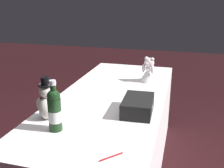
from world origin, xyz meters
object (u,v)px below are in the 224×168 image
Objects in this scene: champagne_bottle at (55,110)px; signing_pen at (110,157)px; gift_case_black at (138,105)px; teddy_bear_groom at (48,103)px; teddy_bear_bride at (150,71)px.

signing_pen is at bearing -115.58° from champagne_bottle.
gift_case_black is at bearing -3.49° from signing_pen.
teddy_bear_groom reaches higher than signing_pen.
teddy_bear_groom is at bearing 151.35° from teddy_bear_bride.
signing_pen is (-1.34, 0.02, -0.10)m from teddy_bear_bride.
signing_pen is 0.34× the size of gift_case_black.
signing_pen is (-0.19, -0.41, -0.13)m from champagne_bottle.
champagne_bottle reaches higher than signing_pen.
teddy_bear_bride is 0.74× the size of gift_case_black.
champagne_bottle is 0.47m from signing_pen.
teddy_bear_groom reaches higher than gift_case_black.
teddy_bear_groom is 0.62m from gift_case_black.
signing_pen is at bearing 176.51° from gift_case_black.
champagne_bottle is 2.90× the size of signing_pen.
gift_case_black is (0.39, -0.44, -0.08)m from champagne_bottle.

